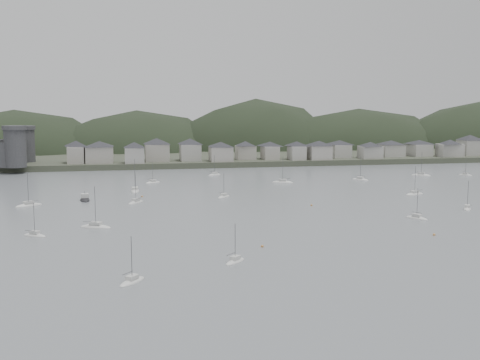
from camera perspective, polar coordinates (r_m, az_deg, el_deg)
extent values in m
plane|color=slate|center=(133.62, 6.33, -6.60)|extent=(900.00, 900.00, 0.00)
cube|color=#383D2D|center=(421.51, -5.86, 3.14)|extent=(900.00, 250.00, 3.00)
ellipsoid|color=black|center=(404.08, -21.36, 0.84)|extent=(138.98, 92.48, 81.13)
ellipsoid|color=black|center=(398.70, -10.16, 1.17)|extent=(132.08, 90.41, 79.74)
ellipsoid|color=black|center=(409.05, 1.55, 1.06)|extent=(133.88, 88.37, 101.41)
ellipsoid|color=black|center=(427.09, 11.60, 1.49)|extent=(165.81, 81.78, 82.55)
cylinder|color=#37373A|center=(294.95, -21.51, 2.93)|extent=(10.00, 10.00, 18.00)
cylinder|color=#37373A|center=(322.51, -20.63, 3.21)|extent=(10.00, 10.00, 17.00)
cube|color=#37373A|center=(308.91, -21.03, 2.57)|extent=(3.50, 30.00, 12.00)
cube|color=#A39F95|center=(307.57, -15.99, 2.44)|extent=(8.34, 12.91, 8.59)
pyramid|color=#28282D|center=(307.15, -16.02, 3.51)|extent=(15.78, 15.78, 3.01)
cube|color=#A39F95|center=(306.19, -13.81, 2.46)|extent=(13.68, 13.35, 8.36)
pyramid|color=#28282D|center=(305.78, -13.85, 3.52)|extent=(20.07, 20.07, 2.93)
cube|color=#A6A39C|center=(300.63, -10.48, 2.44)|extent=(9.78, 10.20, 8.08)
pyramid|color=#28282D|center=(300.23, -10.50, 3.48)|extent=(14.83, 14.83, 2.83)
cube|color=#A39F95|center=(310.57, -8.28, 2.73)|extent=(12.59, 13.33, 9.09)
pyramid|color=#28282D|center=(310.15, -8.30, 3.86)|extent=(19.24, 19.24, 3.18)
cube|color=#A6A39C|center=(310.47, -4.98, 2.76)|extent=(10.74, 12.17, 8.87)
pyramid|color=#28282D|center=(310.05, -4.99, 3.86)|extent=(17.01, 17.01, 3.10)
cube|color=#A39F95|center=(306.15, -1.93, 2.61)|extent=(11.63, 12.09, 7.69)
pyramid|color=#28282D|center=(305.76, -1.93, 3.58)|extent=(17.61, 17.61, 2.69)
cube|color=#A39F95|center=(317.45, 0.55, 2.76)|extent=(10.37, 9.35, 7.44)
pyramid|color=#28282D|center=(317.09, 0.55, 3.66)|extent=(14.65, 14.65, 2.60)
cube|color=#A39F95|center=(318.14, 3.00, 2.74)|extent=(8.24, 12.20, 7.22)
pyramid|color=#28282D|center=(317.78, 3.01, 3.62)|extent=(15.17, 15.17, 2.53)
cube|color=#A6A39C|center=(316.81, 5.67, 2.72)|extent=(8.06, 10.91, 7.46)
pyramid|color=#28282D|center=(316.45, 5.68, 3.62)|extent=(14.08, 14.08, 2.61)
cube|color=#A39F95|center=(319.19, 7.87, 2.74)|extent=(11.73, 11.78, 7.66)
pyramid|color=#28282D|center=(318.82, 7.88, 3.66)|extent=(17.46, 17.46, 2.68)
cube|color=#A6A39C|center=(333.86, 9.88, 2.87)|extent=(10.19, 13.02, 7.33)
pyramid|color=#28282D|center=(333.52, 9.90, 3.71)|extent=(17.23, 17.23, 2.57)
cube|color=#A6A39C|center=(331.46, 12.84, 2.72)|extent=(11.70, 9.81, 6.88)
pyramid|color=#28282D|center=(331.13, 12.87, 3.52)|extent=(15.97, 15.97, 2.41)
cube|color=#A6A39C|center=(346.57, 14.80, 2.87)|extent=(12.83, 12.48, 7.00)
pyramid|color=#28282D|center=(346.25, 14.82, 3.64)|extent=(18.79, 18.79, 2.45)
cube|color=#A6A39C|center=(355.44, 17.42, 2.88)|extent=(11.07, 13.50, 6.97)
pyramid|color=#28282D|center=(355.13, 17.45, 3.63)|extent=(18.25, 18.25, 2.44)
cube|color=#A6A39C|center=(356.42, 20.17, 2.80)|extent=(13.75, 9.12, 7.34)
pyramid|color=#28282D|center=(356.10, 20.21, 3.60)|extent=(16.97, 16.97, 2.57)
cube|color=#A6A39C|center=(370.63, 21.91, 3.01)|extent=(11.37, 11.57, 9.05)
pyramid|color=#28282D|center=(370.28, 21.96, 3.96)|extent=(17.03, 17.03, 3.17)
ellipsoid|color=silver|center=(194.70, -10.33, -2.25)|extent=(6.61, 7.76, 1.56)
cube|color=silver|center=(194.52, -10.34, -1.93)|extent=(2.99, 3.21, 0.70)
cylinder|color=#3F3F42|center=(193.93, -10.36, -0.79)|extent=(0.12, 0.12, 9.74)
cylinder|color=#3F3F42|center=(193.33, -10.09, -1.82)|extent=(2.15, 2.89, 0.10)
ellipsoid|color=silver|center=(268.91, -2.55, 0.49)|extent=(7.49, 6.26, 1.49)
cube|color=silver|center=(268.79, -2.55, 0.71)|extent=(3.08, 2.85, 0.70)
cylinder|color=#3F3F42|center=(268.38, -2.56, 1.51)|extent=(0.12, 0.12, 9.34)
cylinder|color=#3F3F42|center=(269.32, -2.81, 0.84)|extent=(2.81, 2.02, 0.10)
ellipsoid|color=silver|center=(218.97, 17.01, -1.39)|extent=(8.63, 5.07, 1.64)
cube|color=silver|center=(218.81, 17.02, -1.10)|extent=(3.30, 2.62, 0.70)
cylinder|color=#3F3F42|center=(218.26, 17.06, -0.02)|extent=(0.12, 0.12, 10.27)
cylinder|color=#3F3F42|center=(218.99, 17.41, -0.97)|extent=(3.54, 1.25, 0.10)
ellipsoid|color=silver|center=(108.38, -10.69, -9.98)|extent=(5.93, 6.67, 1.36)
cube|color=silver|center=(108.10, -10.71, -9.48)|extent=(2.65, 2.79, 0.70)
cylinder|color=#3F3F42|center=(107.17, -10.75, -7.74)|extent=(0.12, 0.12, 8.49)
cylinder|color=#3F3F42|center=(108.86, -11.13, -9.07)|extent=(1.98, 2.45, 0.10)
ellipsoid|color=silver|center=(151.90, -19.76, -5.27)|extent=(6.67, 5.26, 1.31)
cube|color=silver|center=(151.71, -19.78, -4.92)|extent=(2.71, 2.44, 0.70)
cylinder|color=#3F3F42|center=(151.07, -19.83, -3.70)|extent=(0.12, 0.12, 8.20)
cylinder|color=#3F3F42|center=(151.14, -20.20, -4.77)|extent=(2.55, 1.65, 0.10)
ellipsoid|color=silver|center=(119.81, -0.49, -8.17)|extent=(5.83, 6.03, 1.27)
cube|color=silver|center=(119.57, -0.49, -7.73)|extent=(2.54, 2.58, 0.70)
cylinder|color=#3F3F42|center=(118.78, -0.49, -6.25)|extent=(0.12, 0.12, 7.95)
cylinder|color=#3F3F42|center=(120.08, -0.93, -7.40)|extent=(2.03, 2.16, 0.10)
ellipsoid|color=silver|center=(242.77, 4.27, -0.26)|extent=(9.13, 5.88, 1.74)
cube|color=silver|center=(242.62, 4.28, 0.01)|extent=(3.55, 2.93, 0.70)
cylinder|color=#3F3F42|center=(242.09, 4.29, 1.05)|extent=(0.12, 0.12, 10.90)
cylinder|color=#3F3F42|center=(243.50, 4.57, 0.17)|extent=(3.67, 1.58, 0.10)
ellipsoid|color=silver|center=(256.50, 11.90, 0.01)|extent=(6.79, 8.01, 1.60)
cube|color=silver|center=(256.36, 11.90, 0.25)|extent=(3.08, 3.31, 0.70)
cylinder|color=#3F3F42|center=(255.91, 11.93, 1.16)|extent=(0.12, 0.12, 10.03)
cylinder|color=#3F3F42|center=(257.70, 11.98, 0.41)|extent=(2.20, 2.98, 0.10)
ellipsoid|color=silver|center=(193.67, 21.70, -2.70)|extent=(5.76, 7.15, 1.41)
cube|color=silver|center=(193.51, 21.72, -2.41)|extent=(2.66, 2.92, 0.70)
cylinder|color=#3F3F42|center=(192.97, 21.77, -1.37)|extent=(0.12, 0.12, 8.84)
cylinder|color=#3F3F42|center=(192.92, 22.07, -2.29)|extent=(1.83, 2.72, 0.10)
ellipsoid|color=silver|center=(157.54, -14.17, -4.62)|extent=(9.10, 6.02, 1.74)
cube|color=silver|center=(157.30, -14.19, -4.20)|extent=(3.56, 2.97, 0.70)
cylinder|color=#3F3F42|center=(156.49, -14.24, -2.61)|extent=(0.12, 0.12, 10.89)
cylinder|color=#3F3F42|center=(156.67, -14.73, -4.06)|extent=(3.64, 1.65, 0.10)
ellipsoid|color=silver|center=(279.89, 17.60, 0.42)|extent=(8.67, 7.40, 1.74)
cube|color=silver|center=(279.76, 17.61, 0.66)|extent=(3.59, 3.35, 0.70)
cylinder|color=#3F3F42|center=(279.31, 17.65, 1.56)|extent=(0.12, 0.12, 10.89)
cylinder|color=#3F3F42|center=(278.28, 17.48, 0.75)|extent=(3.22, 2.40, 0.10)
ellipsoid|color=silver|center=(244.21, -8.68, -0.28)|extent=(7.32, 5.80, 1.44)
cube|color=silver|center=(244.08, -8.68, -0.04)|extent=(2.98, 2.69, 0.70)
cylinder|color=#3F3F42|center=(243.65, -8.70, 0.81)|extent=(0.12, 0.12, 9.01)
cylinder|color=#3F3F42|center=(244.65, -8.95, 0.10)|extent=(2.79, 1.82, 0.10)
ellipsoid|color=silver|center=(288.17, 21.55, 0.44)|extent=(5.07, 6.85, 1.33)
cube|color=silver|center=(288.06, 21.56, 0.63)|extent=(2.40, 2.74, 0.70)
cylinder|color=#3F3F42|center=(287.72, 21.59, 1.30)|extent=(0.12, 0.12, 8.31)
cylinder|color=#3F3F42|center=(286.82, 21.58, 0.72)|extent=(1.53, 2.67, 0.10)
ellipsoid|color=silver|center=(220.87, -10.41, -1.12)|extent=(3.68, 9.89, 1.94)
cube|color=silver|center=(220.69, -10.42, -0.79)|extent=(2.34, 3.52, 0.70)
cylinder|color=#3F3F42|center=(220.05, -10.45, 0.48)|extent=(0.12, 0.12, 12.15)
cylinder|color=#3F3F42|center=(218.88, -10.39, -0.71)|extent=(0.36, 4.37, 0.10)
ellipsoid|color=silver|center=(203.76, -1.62, -1.71)|extent=(6.20, 6.42, 1.35)
cube|color=silver|center=(203.61, -1.62, -1.43)|extent=(2.70, 2.75, 0.70)
cylinder|color=#3F3F42|center=(203.11, -1.62, -0.49)|extent=(0.12, 0.12, 8.46)
cylinder|color=#3F3F42|center=(204.26, -1.89, -1.25)|extent=(2.15, 2.29, 0.10)
ellipsoid|color=silver|center=(197.85, -20.31, -2.44)|extent=(9.03, 7.15, 1.78)
cube|color=silver|center=(197.67, -20.32, -2.10)|extent=(3.67, 3.31, 0.70)
cylinder|color=#3F3F42|center=(197.01, -20.38, -0.80)|extent=(0.12, 0.12, 11.11)
cylinder|color=#3F3F42|center=(196.53, -19.98, -1.97)|extent=(3.43, 2.22, 0.10)
ellipsoid|color=silver|center=(172.56, 17.20, -3.69)|extent=(5.37, 7.12, 1.39)
cube|color=silver|center=(172.38, 17.22, -3.36)|extent=(2.53, 2.86, 0.70)
cylinder|color=#3F3F42|center=(171.79, 17.26, -2.22)|extent=(0.12, 0.12, 8.67)
cylinder|color=#3F3F42|center=(173.51, 17.23, -3.11)|extent=(1.64, 2.76, 0.10)
ellipsoid|color=black|center=(203.68, -15.20, -1.97)|extent=(4.30, 9.20, 1.95)
cube|color=silver|center=(203.43, -15.22, -1.51)|extent=(2.80, 2.96, 1.40)
cylinder|color=#3F3F42|center=(203.30, -15.23, -1.26)|extent=(0.10, 0.10, 1.20)
sphere|color=#C68642|center=(187.70, 7.14, -2.51)|extent=(0.70, 0.70, 0.70)
sphere|color=#C68642|center=(207.12, -9.73, -1.63)|extent=(0.70, 0.70, 0.70)
sphere|color=#C68642|center=(132.33, 2.24, -6.63)|extent=(0.70, 0.70, 0.70)
sphere|color=#C68642|center=(151.90, 18.78, -5.19)|extent=(0.70, 0.70, 0.70)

